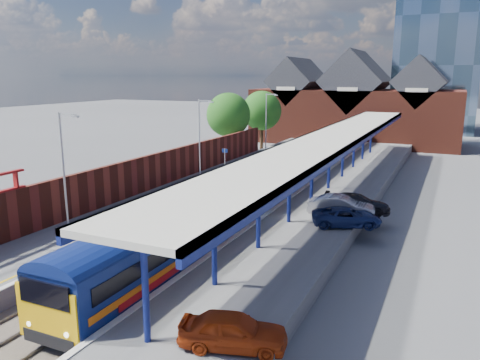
# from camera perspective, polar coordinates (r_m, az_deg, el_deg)

# --- Properties ---
(ground) EXTENTS (240.00, 240.00, 0.00)m
(ground) POSITION_cam_1_polar(r_m,az_deg,el_deg) (47.22, 6.88, 0.25)
(ground) COLOR #5B5B5E
(ground) RESTS_ON ground
(ballast_bed) EXTENTS (6.00, 76.00, 0.06)m
(ballast_bed) POSITION_cam_1_polar(r_m,az_deg,el_deg) (38.08, 2.21, -2.62)
(ballast_bed) COLOR #473D33
(ballast_bed) RESTS_ON ground
(rails) EXTENTS (4.51, 76.00, 0.14)m
(rails) POSITION_cam_1_polar(r_m,az_deg,el_deg) (38.05, 2.21, -2.49)
(rails) COLOR slate
(rails) RESTS_ON ground
(left_platform) EXTENTS (5.00, 76.00, 1.00)m
(left_platform) POSITION_cam_1_polar(r_m,az_deg,el_deg) (40.32, -5.02, -1.11)
(left_platform) COLOR #565659
(left_platform) RESTS_ON ground
(right_platform) EXTENTS (6.00, 76.00, 1.00)m
(right_platform) POSITION_cam_1_polar(r_m,az_deg,el_deg) (36.17, 11.03, -2.90)
(right_platform) COLOR #565659
(right_platform) RESTS_ON ground
(coping_left) EXTENTS (0.30, 76.00, 0.05)m
(coping_left) POSITION_cam_1_polar(r_m,az_deg,el_deg) (39.11, -2.05, -0.71)
(coping_left) COLOR silver
(coping_left) RESTS_ON left_platform
(coping_right) EXTENTS (0.30, 76.00, 0.05)m
(coping_right) POSITION_cam_1_polar(r_m,az_deg,el_deg) (36.77, 6.76, -1.65)
(coping_right) COLOR silver
(coping_right) RESTS_ON right_platform
(yellow_line) EXTENTS (0.14, 76.00, 0.01)m
(yellow_line) POSITION_cam_1_polar(r_m,az_deg,el_deg) (39.38, -2.82, -0.65)
(yellow_line) COLOR yellow
(yellow_line) RESTS_ON left_platform
(train) EXTENTS (2.95, 65.92, 3.45)m
(train) POSITION_cam_1_polar(r_m,az_deg,el_deg) (46.11, 8.60, 2.59)
(train) COLOR navy
(train) RESTS_ON ground
(canopy) EXTENTS (4.50, 52.00, 4.48)m
(canopy) POSITION_cam_1_polar(r_m,az_deg,el_deg) (37.21, 11.29, 4.99)
(canopy) COLOR navy
(canopy) RESTS_ON right_platform
(lamp_post_b) EXTENTS (1.48, 0.18, 7.00)m
(lamp_post_b) POSITION_cam_1_polar(r_m,az_deg,el_deg) (28.98, -20.57, 1.80)
(lamp_post_b) COLOR #A5A8AA
(lamp_post_b) RESTS_ON left_platform
(lamp_post_c) EXTENTS (1.48, 0.18, 7.00)m
(lamp_post_c) POSITION_cam_1_polar(r_m,az_deg,el_deg) (41.64, -4.81, 5.62)
(lamp_post_c) COLOR #A5A8AA
(lamp_post_c) RESTS_ON left_platform
(lamp_post_d) EXTENTS (1.48, 0.18, 7.00)m
(lamp_post_d) POSITION_cam_1_polar(r_m,az_deg,el_deg) (56.04, 3.33, 7.43)
(lamp_post_d) COLOR #A5A8AA
(lamp_post_d) RESTS_ON left_platform
(platform_sign) EXTENTS (0.55, 0.08, 2.50)m
(platform_sign) POSITION_cam_1_polar(r_m,az_deg,el_deg) (43.09, -1.86, 2.80)
(platform_sign) COLOR #A5A8AA
(platform_sign) RESTS_ON left_platform
(brick_wall) EXTENTS (0.35, 50.00, 3.86)m
(brick_wall) POSITION_cam_1_polar(r_m,az_deg,el_deg) (36.10, -13.78, 0.13)
(brick_wall) COLOR maroon
(brick_wall) RESTS_ON left_platform
(station_building) EXTENTS (30.00, 12.12, 13.78)m
(station_building) POSITION_cam_1_polar(r_m,az_deg,el_deg) (73.45, 13.85, 8.67)
(station_building) COLOR maroon
(station_building) RESTS_ON ground
(glass_tower) EXTENTS (14.20, 14.20, 40.30)m
(glass_tower) POSITION_cam_1_polar(r_m,az_deg,el_deg) (94.59, 23.34, 17.80)
(glass_tower) COLOR #415B70
(glass_tower) RESTS_ON ground
(tree_near) EXTENTS (5.20, 5.20, 8.10)m
(tree_near) POSITION_cam_1_polar(r_m,az_deg,el_deg) (55.70, -1.32, 7.79)
(tree_near) COLOR #382314
(tree_near) RESTS_ON ground
(tree_far) EXTENTS (5.20, 5.20, 8.10)m
(tree_far) POSITION_cam_1_polar(r_m,az_deg,el_deg) (62.58, 2.77, 8.30)
(tree_far) COLOR #382314
(tree_far) RESTS_ON ground
(parked_car_red) EXTENTS (3.95, 2.43, 1.26)m
(parked_car_red) POSITION_cam_1_polar(r_m,az_deg,el_deg) (16.55, -0.85, -17.86)
(parked_car_red) COLOR #A7320D
(parked_car_red) RESTS_ON right_platform
(parked_car_silver) EXTENTS (4.39, 1.90, 1.40)m
(parked_car_silver) POSITION_cam_1_polar(r_m,az_deg,el_deg) (31.17, 12.24, -3.17)
(parked_car_silver) COLOR silver
(parked_car_silver) RESTS_ON right_platform
(parked_car_dark) EXTENTS (4.55, 2.32, 1.27)m
(parked_car_dark) POSITION_cam_1_polar(r_m,az_deg,el_deg) (32.41, 14.07, -2.79)
(parked_car_dark) COLOR black
(parked_car_dark) RESTS_ON right_platform
(parked_car_blue) EXTENTS (4.62, 3.36, 1.17)m
(parked_car_blue) POSITION_cam_1_polar(r_m,az_deg,el_deg) (29.40, 12.87, -4.40)
(parked_car_blue) COLOR navy
(parked_car_blue) RESTS_ON right_platform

